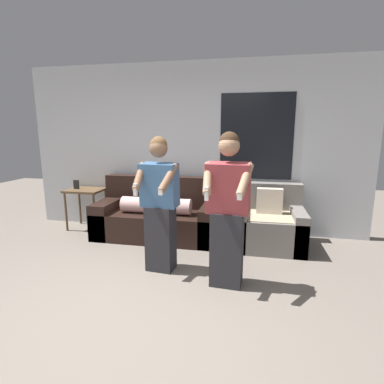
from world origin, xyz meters
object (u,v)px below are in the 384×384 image
at_px(armchair, 268,224).
at_px(couch, 159,216).
at_px(person_left, 160,205).
at_px(person_right, 228,211).
at_px(side_table, 86,195).

bearing_deg(armchair, couch, 178.29).
relative_size(person_left, person_right, 0.97).
bearing_deg(couch, person_right, -48.91).
bearing_deg(person_left, side_table, 143.38).
height_order(armchair, side_table, armchair).
relative_size(couch, person_left, 1.23).
bearing_deg(couch, side_table, 173.64).
height_order(armchair, person_right, person_right).
xyz_separation_m(armchair, side_table, (-3.00, 0.20, 0.27)).
height_order(couch, side_table, couch).
xyz_separation_m(couch, person_left, (0.37, -1.12, 0.47)).
height_order(couch, person_left, person_left).
xyz_separation_m(couch, person_right, (1.17, -1.34, 0.50)).
bearing_deg(side_table, couch, -6.36).
relative_size(armchair, person_right, 0.60).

